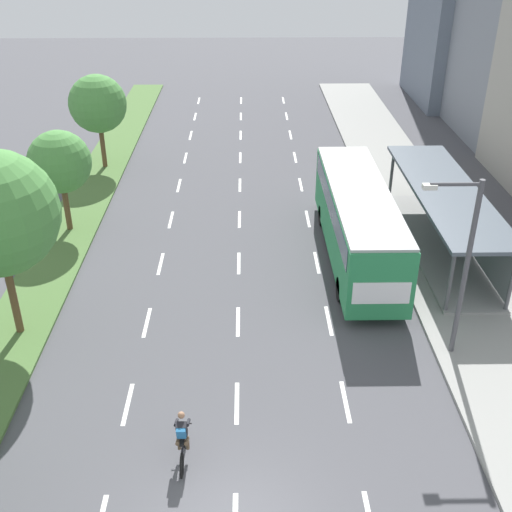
% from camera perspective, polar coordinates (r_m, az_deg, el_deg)
% --- Properties ---
extents(median_strip, '(2.60, 52.00, 0.12)m').
position_cam_1_polar(median_strip, '(34.90, -15.29, 4.47)').
color(median_strip, '#4C7038').
rests_on(median_strip, ground).
extents(sidewalk_right, '(4.50, 52.00, 0.15)m').
position_cam_1_polar(sidewalk_right, '(34.96, 13.90, 4.72)').
color(sidewalk_right, gray).
rests_on(sidewalk_right, ground).
extents(lane_divider_left, '(0.14, 47.46, 0.01)m').
position_cam_1_polar(lane_divider_left, '(32.46, -7.71, 3.27)').
color(lane_divider_left, white).
rests_on(lane_divider_left, ground).
extents(lane_divider_center, '(0.14, 47.46, 0.01)m').
position_cam_1_polar(lane_divider_center, '(32.23, -1.51, 3.35)').
color(lane_divider_center, white).
rests_on(lane_divider_center, ground).
extents(lane_divider_right, '(0.14, 47.46, 0.01)m').
position_cam_1_polar(lane_divider_right, '(32.38, 4.71, 3.38)').
color(lane_divider_right, white).
rests_on(lane_divider_right, ground).
extents(bus_shelter, '(2.90, 11.72, 2.86)m').
position_cam_1_polar(bus_shelter, '(29.84, 17.07, 3.78)').
color(bus_shelter, gray).
rests_on(bus_shelter, sidewalk_right).
extents(bus, '(2.54, 11.29, 3.37)m').
position_cam_1_polar(bus, '(28.04, 9.20, 3.54)').
color(bus, '#28844C').
rests_on(bus, ground).
extents(cyclist, '(0.46, 1.82, 1.71)m').
position_cam_1_polar(cyclist, '(18.61, -6.66, -16.18)').
color(cyclist, black).
rests_on(cyclist, ground).
extents(median_tree_third, '(2.96, 2.96, 4.94)m').
position_cam_1_polar(median_tree_third, '(31.01, -17.35, 8.10)').
color(median_tree_third, brown).
rests_on(median_tree_third, median_strip).
extents(median_tree_fourth, '(3.35, 3.35, 5.52)m').
position_cam_1_polar(median_tree_fourth, '(38.78, -14.13, 13.20)').
color(median_tree_fourth, brown).
rests_on(median_tree_fourth, median_strip).
extents(streetlight, '(1.91, 0.24, 6.50)m').
position_cam_1_polar(streetlight, '(21.67, 18.18, -0.21)').
color(streetlight, '#4C4C51').
rests_on(streetlight, sidewalk_right).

